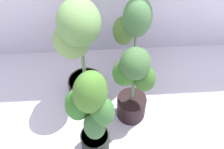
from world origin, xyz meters
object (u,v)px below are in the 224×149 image
at_px(potted_plant_back_center, 133,35).
at_px(potted_plant_back_left, 79,48).
at_px(potted_plant_center, 133,84).
at_px(potted_plant_front_left, 92,114).

bearing_deg(potted_plant_back_center, potted_plant_back_left, -154.62).
distance_m(potted_plant_center, potted_plant_front_left, 0.40).
distance_m(potted_plant_back_center, potted_plant_front_left, 0.73).
bearing_deg(potted_plant_back_left, potted_plant_center, -29.99).
bearing_deg(potted_plant_back_left, potted_plant_back_center, 25.38).
relative_size(potted_plant_center, potted_plant_front_left, 0.86).
height_order(potted_plant_front_left, potted_plant_back_left, potted_plant_back_left).
distance_m(potted_plant_center, potted_plant_back_center, 0.40).
bearing_deg(potted_plant_front_left, potted_plant_back_left, 98.91).
relative_size(potted_plant_back_center, potted_plant_front_left, 0.97).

